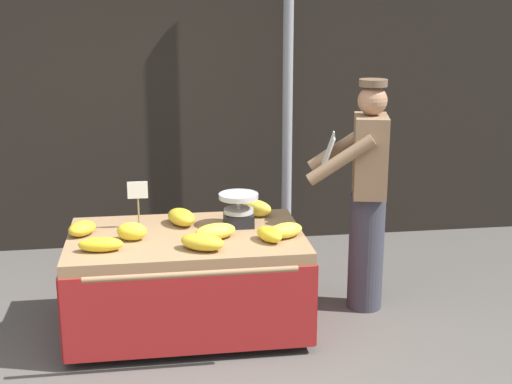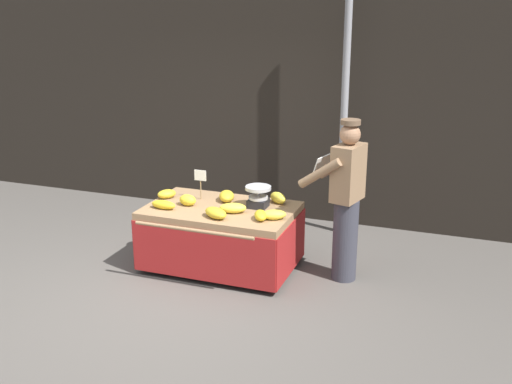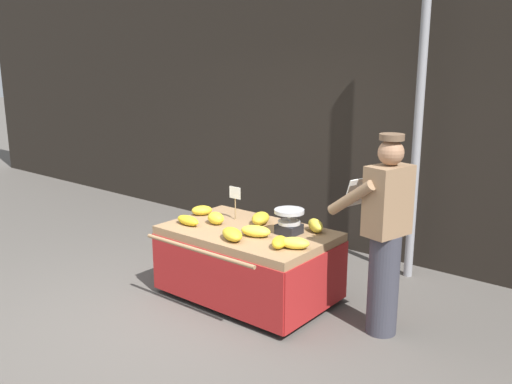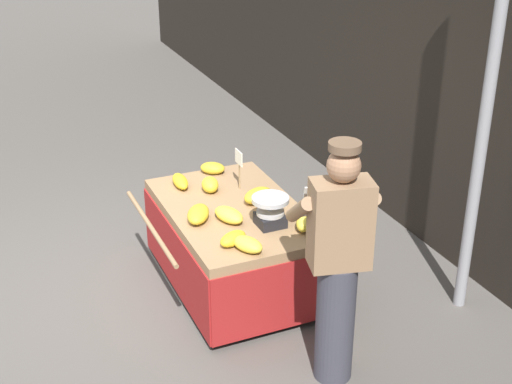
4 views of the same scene
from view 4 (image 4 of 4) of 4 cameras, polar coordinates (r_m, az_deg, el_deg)
ground_plane at (r=6.07m, az=-10.95°, el=-7.84°), size 60.00×60.00×0.00m
back_wall at (r=6.51m, az=13.94°, el=11.50°), size 16.00×0.24×3.59m
street_pole at (r=5.36m, az=17.64°, el=6.45°), size 0.09×0.09×3.30m
banana_cart at (r=5.84m, az=-1.75°, el=-2.94°), size 1.62×1.22×0.70m
weighing_scale at (r=5.44m, az=1.13°, el=-1.52°), size 0.28×0.28×0.23m
price_sign at (r=5.98m, az=-1.35°, el=2.43°), size 0.14×0.01×0.34m
banana_bunch_0 at (r=5.53m, az=-2.14°, el=-1.81°), size 0.32×0.23×0.10m
banana_bunch_1 at (r=5.14m, az=-0.66°, el=-4.12°), size 0.29×0.23×0.10m
banana_bunch_2 at (r=5.42m, az=3.79°, el=-2.36°), size 0.26×0.23×0.12m
banana_bunch_3 at (r=5.82m, az=0.16°, el=-0.27°), size 0.26×0.32×0.12m
banana_bunch_4 at (r=5.21m, az=-1.82°, el=-3.67°), size 0.21×0.26×0.10m
banana_bunch_5 at (r=6.35m, az=-3.42°, el=1.89°), size 0.25×0.26×0.10m
banana_bunch_6 at (r=6.13m, az=-5.95°, el=0.84°), size 0.29×0.14×0.09m
banana_bunch_7 at (r=5.56m, az=-4.55°, el=-1.73°), size 0.34×0.29×0.11m
banana_bunch_8 at (r=6.01m, az=-3.62°, el=0.58°), size 0.23×0.18×0.12m
vendor_person at (r=4.70m, az=6.40°, el=-5.60°), size 0.66×0.61×1.71m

